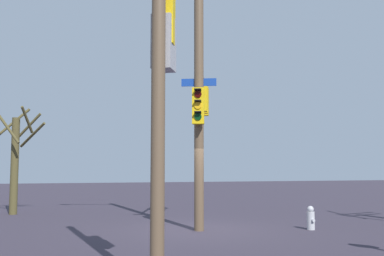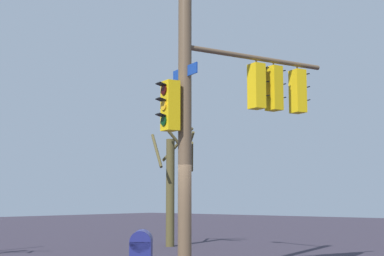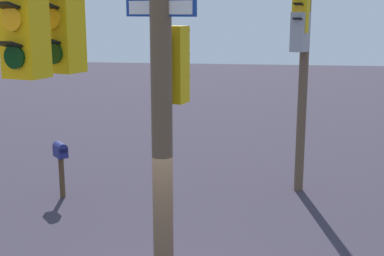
% 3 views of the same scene
% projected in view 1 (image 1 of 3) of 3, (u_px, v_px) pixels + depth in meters
% --- Properties ---
extents(ground_plane, '(80.00, 80.00, 0.00)m').
position_uv_depth(ground_plane, '(195.00, 230.00, 13.56)').
color(ground_plane, '#332D39').
extents(main_signal_pole_assembly, '(4.54, 4.14, 9.88)m').
position_uv_depth(main_signal_pole_assembly, '(197.00, 76.00, 14.51)').
color(main_signal_pole_assembly, brown).
rests_on(main_signal_pole_assembly, ground).
extents(secondary_pole_assembly, '(0.75, 0.51, 7.63)m').
position_uv_depth(secondary_pole_assembly, '(161.00, 43.00, 7.34)').
color(secondary_pole_assembly, brown).
rests_on(secondary_pole_assembly, ground).
extents(fire_hydrant, '(0.38, 0.24, 0.73)m').
position_uv_depth(fire_hydrant, '(311.00, 218.00, 13.63)').
color(fire_hydrant, '#B2B2B7').
rests_on(fire_hydrant, ground).
extents(bare_tree_corner, '(1.98, 2.02, 4.47)m').
position_uv_depth(bare_tree_corner, '(16.00, 157.00, 18.16)').
color(bare_tree_corner, '#4B4325').
rests_on(bare_tree_corner, ground).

